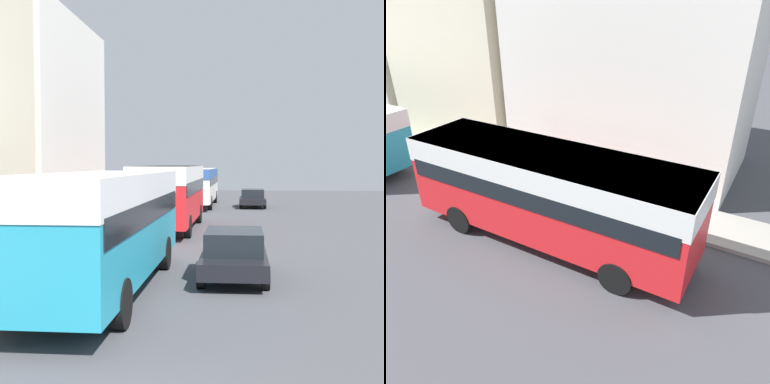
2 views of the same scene
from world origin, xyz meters
TOP-DOWN VIEW (x-y plane):
  - building_midblock at (-9.39, 11.17)m, footprint 6.37×7.27m
  - building_far_terrace at (-9.26, 20.39)m, footprint 6.12×9.91m
  - bus_following at (-1.76, 20.82)m, footprint 2.60×9.51m
  - pedestrian_walking_away at (-5.23, 17.43)m, footprint 0.33×0.33m

SIDE VIEW (x-z plane):
  - pedestrian_walking_away at x=-5.23m, z-range 0.17..1.75m
  - bus_following at x=-1.76m, z-range 0.46..3.58m
  - building_far_terrace at x=-9.26m, z-range 0.00..10.29m
  - building_midblock at x=-9.39m, z-range 0.00..12.86m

